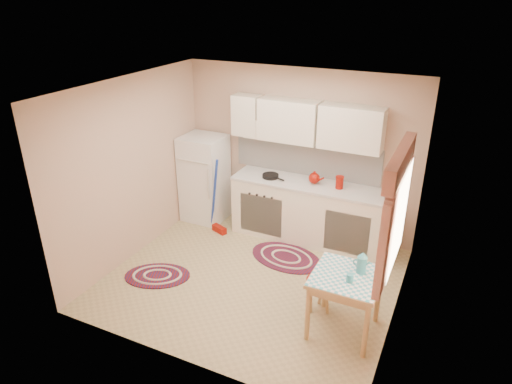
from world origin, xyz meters
TOP-DOWN VIEW (x-y plane):
  - room_shell at (0.16, 0.24)m, footprint 3.64×3.60m
  - fridge at (-1.46, 1.25)m, footprint 0.65×0.60m
  - broom at (-1.01, 0.90)m, footprint 0.30×0.22m
  - base_cabinets at (0.28, 1.30)m, footprint 2.25×0.60m
  - countertop at (0.28, 1.30)m, footprint 2.27×0.62m
  - frying_pan at (-0.30, 1.25)m, footprint 0.31×0.31m
  - red_kettle at (0.36, 1.30)m, footprint 0.18×0.16m
  - red_canister at (0.73, 1.30)m, footprint 0.12×0.12m
  - table at (1.33, -0.45)m, footprint 0.72×0.72m
  - stool at (0.99, -0.23)m, footprint 0.37×0.37m
  - coffee_pot at (1.45, -0.33)m, footprint 0.15×0.14m
  - mug at (1.38, -0.55)m, footprint 0.08×0.08m
  - rug_center at (0.21, 0.65)m, footprint 1.18×0.89m
  - rug_left at (-1.17, -0.49)m, footprint 1.03×0.88m

SIDE VIEW (x-z plane):
  - rug_center at x=0.21m, z-range 0.00..0.02m
  - rug_left at x=-1.17m, z-range 0.00..0.02m
  - stool at x=0.99m, z-range 0.00..0.42m
  - table at x=1.33m, z-range 0.00..0.72m
  - base_cabinets at x=0.28m, z-range 0.00..0.88m
  - broom at x=-1.01m, z-range 0.00..1.20m
  - fridge at x=-1.46m, z-range 0.00..1.40m
  - mug at x=1.38m, z-range 0.72..0.82m
  - coffee_pot at x=1.45m, z-range 0.72..0.98m
  - countertop at x=0.28m, z-range 0.88..0.92m
  - frying_pan at x=-0.30m, z-range 0.92..0.97m
  - red_canister at x=0.73m, z-range 0.92..1.08m
  - red_kettle at x=0.36m, z-range 0.92..1.10m
  - room_shell at x=0.16m, z-range 0.34..2.86m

